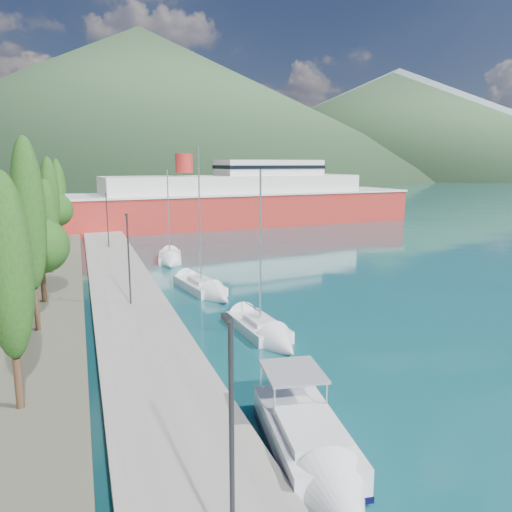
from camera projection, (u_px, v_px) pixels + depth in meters
name	position (u px, v px, depth m)	size (l,w,h in m)	color
ground	(125.00, 201.00, 135.02)	(1400.00, 1400.00, 0.00)	#124E55
quay	(117.00, 273.00, 44.90)	(5.00, 88.00, 0.80)	gray
hills_far	(199.00, 109.00, 628.42)	(1480.00, 900.00, 180.00)	slate
hills_near	(221.00, 113.00, 392.16)	(1010.00, 520.00, 115.00)	#2F4B2E
tree_row	(50.00, 211.00, 46.88)	(4.00, 65.88, 10.93)	#47301E
lamp_posts	(128.00, 255.00, 33.35)	(0.15, 48.80, 6.06)	#2D2D33
motor_cruiser	(318.00, 464.00, 16.16)	(3.71, 8.80, 3.15)	black
sailboat_near	(270.00, 336.00, 28.76)	(2.69, 7.55, 10.66)	silver
sailboat_mid	(209.00, 292.00, 38.79)	(3.60, 8.82, 12.34)	silver
sailboat_far	(170.00, 261.00, 51.04)	(3.45, 7.35, 10.39)	silver
ferry	(236.00, 202.00, 82.76)	(62.56, 18.47, 12.24)	#A92520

